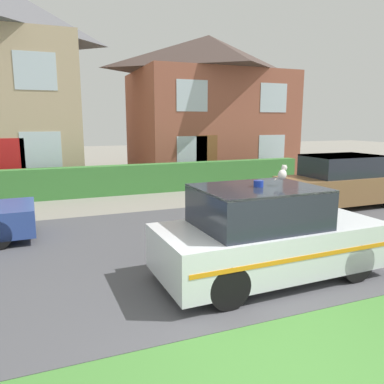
% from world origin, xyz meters
% --- Properties ---
extents(ground_plane, '(80.00, 80.00, 0.00)m').
position_xyz_m(ground_plane, '(0.00, 0.00, 0.00)').
color(ground_plane, gray).
extents(road_strip, '(28.00, 6.79, 0.01)m').
position_xyz_m(road_strip, '(0.00, 4.18, 0.01)').
color(road_strip, '#4C4C51').
rests_on(road_strip, ground).
extents(garden_hedge, '(13.33, 0.51, 1.09)m').
position_xyz_m(garden_hedge, '(1.17, 10.57, 0.54)').
color(garden_hedge, '#3D7F38').
rests_on(garden_hedge, ground).
extents(police_car, '(3.96, 1.81, 1.71)m').
position_xyz_m(police_car, '(1.10, 2.08, 0.77)').
color(police_car, black).
rests_on(police_car, road_strip).
extents(cat, '(0.29, 0.23, 0.25)m').
position_xyz_m(cat, '(1.33, 2.01, 1.82)').
color(cat, silver).
rests_on(cat, police_car).
extents(neighbour_car_far, '(4.29, 1.59, 1.65)m').
position_xyz_m(neighbour_car_far, '(6.38, 5.92, 0.79)').
color(neighbour_car_far, black).
rests_on(neighbour_car_far, road_strip).
extents(house_right, '(7.66, 5.92, 6.87)m').
position_xyz_m(house_right, '(5.61, 14.64, 3.50)').
color(house_right, '#93513D').
rests_on(house_right, ground).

